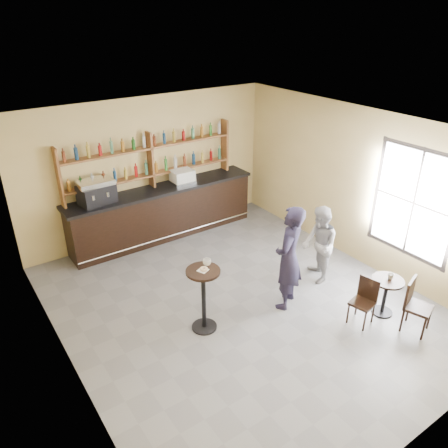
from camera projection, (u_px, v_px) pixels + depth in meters
floor at (240, 304)px, 8.01m from camera, size 7.00×7.00×0.00m
ceiling at (243, 132)px, 6.57m from camera, size 7.00×7.00×0.00m
wall_back at (149, 168)px, 9.86m from camera, size 7.00×0.00×7.00m
wall_front at (435, 347)px, 4.72m from camera, size 7.00×0.00×7.00m
wall_left at (60, 285)px, 5.76m from camera, size 0.00×7.00×7.00m
wall_right at (360, 188)px, 8.81m from camera, size 0.00×7.00×7.00m
window_pane at (414, 203)px, 7.89m from camera, size 0.00×2.00×2.00m
window_frame at (414, 203)px, 7.88m from camera, size 0.04×1.70×2.10m
shelf_unit at (151, 161)px, 9.67m from camera, size 4.00×0.26×1.40m
liquor_bottles at (150, 154)px, 9.59m from camera, size 3.68×0.10×1.00m
bar_counter at (163, 212)px, 10.11m from camera, size 4.49×0.88×1.22m
espresso_machine at (96, 192)px, 8.97m from camera, size 0.77×0.56×0.51m
pastry_case at (182, 177)px, 10.04m from camera, size 0.55×0.46×0.31m
pedestal_table at (204, 300)px, 7.16m from camera, size 0.56×0.56×1.15m
napkin at (203, 270)px, 6.90m from camera, size 0.20×0.20×0.00m
donut at (204, 269)px, 6.89m from camera, size 0.15×0.15×0.05m
cup_pedestal at (207, 262)px, 7.02m from camera, size 0.17×0.17×0.11m
man_main at (289, 258)px, 7.58m from camera, size 0.85×0.77×1.95m
cafe_table at (385, 296)px, 7.63m from camera, size 0.71×0.71×0.70m
cup_cafe at (390, 276)px, 7.47m from camera, size 0.14×0.14×0.10m
chair_west at (362, 303)px, 7.35m from camera, size 0.43×0.43×0.83m
chair_south at (419, 307)px, 7.16m from camera, size 0.51×0.51×0.94m
patron_second at (319, 245)px, 8.39m from camera, size 0.88×0.95×1.55m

